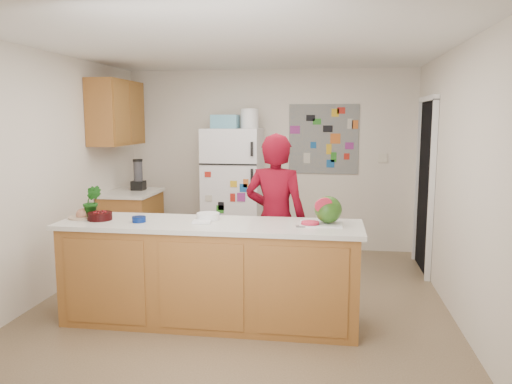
# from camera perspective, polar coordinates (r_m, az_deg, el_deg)

# --- Properties ---
(floor) EXTENTS (4.00, 4.50, 0.02)m
(floor) POSITION_cam_1_polar(r_m,az_deg,el_deg) (5.11, -1.62, -12.68)
(floor) COLOR brown
(floor) RESTS_ON ground
(wall_back) EXTENTS (4.00, 0.02, 2.50)m
(wall_back) POSITION_cam_1_polar(r_m,az_deg,el_deg) (7.03, 1.56, 3.65)
(wall_back) COLOR beige
(wall_back) RESTS_ON ground
(wall_left) EXTENTS (0.02, 4.50, 2.50)m
(wall_left) POSITION_cam_1_polar(r_m,az_deg,el_deg) (5.52, -22.69, 1.74)
(wall_left) COLOR beige
(wall_left) RESTS_ON ground
(wall_right) EXTENTS (0.02, 4.50, 2.50)m
(wall_right) POSITION_cam_1_polar(r_m,az_deg,el_deg) (4.87, 22.28, 0.97)
(wall_right) COLOR beige
(wall_right) RESTS_ON ground
(ceiling) EXTENTS (4.00, 4.50, 0.02)m
(ceiling) POSITION_cam_1_polar(r_m,az_deg,el_deg) (4.82, -1.75, 16.53)
(ceiling) COLOR white
(ceiling) RESTS_ON wall_back
(doorway) EXTENTS (0.03, 0.85, 2.04)m
(doorway) POSITION_cam_1_polar(r_m,az_deg,el_deg) (6.30, 18.84, 0.57)
(doorway) COLOR black
(doorway) RESTS_ON ground
(peninsula_base) EXTENTS (2.60, 0.62, 0.88)m
(peninsula_base) POSITION_cam_1_polar(r_m,az_deg,el_deg) (4.54, -5.29, -9.44)
(peninsula_base) COLOR brown
(peninsula_base) RESTS_ON floor
(peninsula_top) EXTENTS (2.68, 0.70, 0.04)m
(peninsula_top) POSITION_cam_1_polar(r_m,az_deg,el_deg) (4.42, -5.37, -3.75)
(peninsula_top) COLOR silver
(peninsula_top) RESTS_ON peninsula_base
(side_counter_base) EXTENTS (0.60, 0.80, 0.86)m
(side_counter_base) POSITION_cam_1_polar(r_m,az_deg,el_deg) (6.70, -13.98, -3.92)
(side_counter_base) COLOR brown
(side_counter_base) RESTS_ON floor
(side_counter_top) EXTENTS (0.64, 0.84, 0.04)m
(side_counter_top) POSITION_cam_1_polar(r_m,az_deg,el_deg) (6.62, -14.11, -0.11)
(side_counter_top) COLOR silver
(side_counter_top) RESTS_ON side_counter_base
(upper_cabinets) EXTENTS (0.35, 1.00, 0.80)m
(upper_cabinets) POSITION_cam_1_polar(r_m,az_deg,el_deg) (6.56, -15.66, 8.70)
(upper_cabinets) COLOR brown
(upper_cabinets) RESTS_ON wall_left
(refrigerator) EXTENTS (0.75, 0.70, 1.70)m
(refrigerator) POSITION_cam_1_polar(r_m,az_deg,el_deg) (6.77, -2.62, 0.06)
(refrigerator) COLOR silver
(refrigerator) RESTS_ON floor
(fridge_top_bin) EXTENTS (0.35, 0.28, 0.18)m
(fridge_top_bin) POSITION_cam_1_polar(r_m,az_deg,el_deg) (6.72, -3.52, 8.04)
(fridge_top_bin) COLOR #5999B2
(fridge_top_bin) RESTS_ON refrigerator
(photo_collage) EXTENTS (0.95, 0.01, 0.95)m
(photo_collage) POSITION_cam_1_polar(r_m,az_deg,el_deg) (6.94, 7.74, 6.00)
(photo_collage) COLOR slate
(photo_collage) RESTS_ON wall_back
(person) EXTENTS (0.68, 0.51, 1.69)m
(person) POSITION_cam_1_polar(r_m,az_deg,el_deg) (4.87, 2.25, -3.24)
(person) COLOR #5F0512
(person) RESTS_ON floor
(blender_appliance) EXTENTS (0.12, 0.12, 0.38)m
(blender_appliance) POSITION_cam_1_polar(r_m,az_deg,el_deg) (6.71, -13.31, 1.84)
(blender_appliance) COLOR black
(blender_appliance) RESTS_ON side_counter_top
(cutting_board) EXTENTS (0.37, 0.28, 0.01)m
(cutting_board) POSITION_cam_1_polar(r_m,az_deg,el_deg) (4.35, 7.43, -3.64)
(cutting_board) COLOR white
(cutting_board) RESTS_ON peninsula_top
(watermelon) EXTENTS (0.23, 0.23, 0.23)m
(watermelon) POSITION_cam_1_polar(r_m,az_deg,el_deg) (4.34, 8.25, -2.01)
(watermelon) COLOR #356113
(watermelon) RESTS_ON cutting_board
(watermelon_slice) EXTENTS (0.15, 0.15, 0.02)m
(watermelon_slice) POSITION_cam_1_polar(r_m,az_deg,el_deg) (4.30, 6.21, -3.52)
(watermelon_slice) COLOR #BE1737
(watermelon_slice) RESTS_ON cutting_board
(cherry_bowl) EXTENTS (0.28, 0.28, 0.07)m
(cherry_bowl) POSITION_cam_1_polar(r_m,az_deg,el_deg) (4.72, -17.40, -2.65)
(cherry_bowl) COLOR black
(cherry_bowl) RESTS_ON peninsula_top
(white_bowl) EXTENTS (0.24, 0.24, 0.06)m
(white_bowl) POSITION_cam_1_polar(r_m,az_deg,el_deg) (4.54, -5.49, -2.78)
(white_bowl) COLOR white
(white_bowl) RESTS_ON peninsula_top
(cobalt_bowl) EXTENTS (0.15, 0.15, 0.05)m
(cobalt_bowl) POSITION_cam_1_polar(r_m,az_deg,el_deg) (4.53, -13.23, -3.05)
(cobalt_bowl) COLOR #041856
(cobalt_bowl) RESTS_ON peninsula_top
(plate) EXTENTS (0.28, 0.28, 0.02)m
(plate) POSITION_cam_1_polar(r_m,az_deg,el_deg) (4.86, -19.19, -2.73)
(plate) COLOR #C3BB97
(plate) RESTS_ON peninsula_top
(paper_towel) EXTENTS (0.17, 0.16, 0.02)m
(paper_towel) POSITION_cam_1_polar(r_m,az_deg,el_deg) (4.41, -6.19, -3.39)
(paper_towel) COLOR white
(paper_towel) RESTS_ON peninsula_top
(keys) EXTENTS (0.09, 0.05, 0.01)m
(keys) POSITION_cam_1_polar(r_m,az_deg,el_deg) (4.23, 5.18, -3.94)
(keys) COLOR gray
(keys) RESTS_ON peninsula_top
(potted_plant) EXTENTS (0.20, 0.17, 0.30)m
(potted_plant) POSITION_cam_1_polar(r_m,az_deg,el_deg) (4.82, -18.22, -1.05)
(potted_plant) COLOR #123F0A
(potted_plant) RESTS_ON peninsula_top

